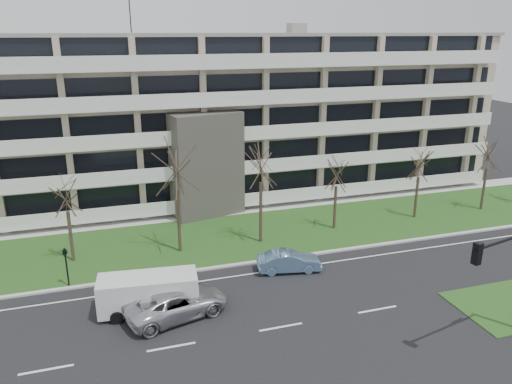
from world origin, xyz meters
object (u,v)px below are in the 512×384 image
object	(u,v)px
silver_pickup	(177,303)
white_van	(149,290)
blue_sedan	(289,261)
pedestrian_signal	(66,262)

from	to	relation	value
silver_pickup	white_van	world-z (taller)	white_van
silver_pickup	blue_sedan	world-z (taller)	silver_pickup
silver_pickup	blue_sedan	size ratio (longest dim) A/B	1.38
silver_pickup	pedestrian_signal	xyz separation A→B (m)	(-6.03, 5.52, 0.87)
blue_sedan	silver_pickup	bearing A→B (deg)	122.42
blue_sedan	white_van	xyz separation A→B (m)	(-9.46, -2.24, 0.60)
blue_sedan	white_van	world-z (taller)	white_van
silver_pickup	blue_sedan	xyz separation A→B (m)	(8.08, 3.30, -0.11)
white_van	pedestrian_signal	world-z (taller)	pedestrian_signal
silver_pickup	white_van	size ratio (longest dim) A/B	1.01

